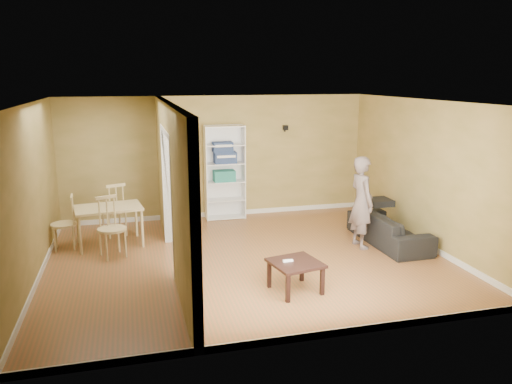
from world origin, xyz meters
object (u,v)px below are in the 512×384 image
(sofa, at_px, (389,224))
(coffee_table, at_px, (295,266))
(dining_table, at_px, (108,211))
(chair_near, at_px, (112,227))
(person, at_px, (362,194))
(chair_left, at_px, (63,223))
(bookshelf, at_px, (224,172))
(chair_far, at_px, (114,209))

(sofa, distance_m, coffee_table, 2.81)
(dining_table, height_order, chair_near, chair_near)
(person, xyz_separation_m, chair_left, (-5.12, 1.16, -0.48))
(person, height_order, bookshelf, bookshelf)
(sofa, bearing_deg, bookshelf, 45.80)
(chair_left, distance_m, chair_far, 1.04)
(bookshelf, height_order, chair_far, bookshelf)
(bookshelf, xyz_separation_m, dining_table, (-2.36, -1.27, -0.36))
(person, bearing_deg, dining_table, 70.77)
(dining_table, bearing_deg, person, -15.50)
(dining_table, relative_size, chair_near, 1.11)
(person, bearing_deg, sofa, -89.46)
(person, relative_size, chair_far, 1.85)
(sofa, bearing_deg, chair_near, 83.05)
(person, distance_m, bookshelf, 3.18)
(chair_left, bearing_deg, person, 73.51)
(bookshelf, bearing_deg, person, -51.27)
(person, height_order, chair_left, person)
(sofa, distance_m, dining_table, 5.08)
(bookshelf, distance_m, dining_table, 2.70)
(chair_far, bearing_deg, dining_table, 61.63)
(person, height_order, chair_near, person)
(bookshelf, bearing_deg, dining_table, -151.62)
(dining_table, distance_m, chair_left, 0.78)
(person, xyz_separation_m, chair_near, (-4.28, 0.56, -0.45))
(coffee_table, xyz_separation_m, chair_left, (-3.37, 2.69, 0.11))
(bookshelf, height_order, coffee_table, bookshelf)
(dining_table, bearing_deg, coffee_table, -46.35)
(chair_near, bearing_deg, sofa, -26.90)
(chair_left, relative_size, chair_far, 0.93)
(sofa, height_order, chair_near, chair_near)
(coffee_table, relative_size, chair_far, 0.63)
(coffee_table, bearing_deg, person, 41.26)
(sofa, distance_m, bookshelf, 3.60)
(chair_far, bearing_deg, sofa, 138.96)
(bookshelf, xyz_separation_m, coffee_table, (0.25, -4.01, -0.63))
(person, height_order, coffee_table, person)
(coffee_table, xyz_separation_m, dining_table, (-2.61, 2.73, 0.27))
(person, distance_m, coffee_table, 2.39)
(chair_near, relative_size, chair_far, 0.99)
(sofa, relative_size, person, 1.01)
(bookshelf, relative_size, chair_far, 1.92)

